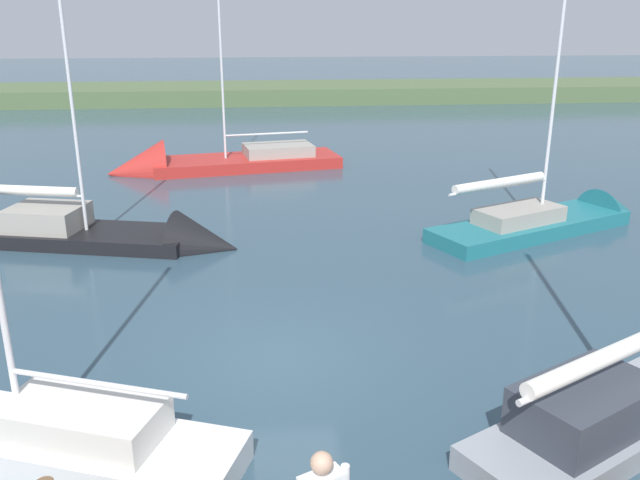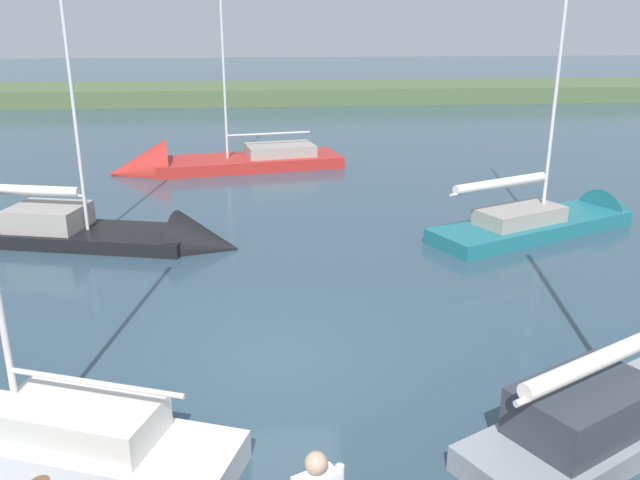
{
  "view_description": "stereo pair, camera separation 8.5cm",
  "coord_description": "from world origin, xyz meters",
  "px_view_note": "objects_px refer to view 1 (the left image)",
  "views": [
    {
      "loc": [
        0.28,
        11.49,
        6.31
      ],
      "look_at": [
        -1.13,
        -3.22,
        1.33
      ],
      "focal_mm": 37.37,
      "sensor_mm": 36.0,
      "label": 1
    },
    {
      "loc": [
        0.2,
        11.5,
        6.31
      ],
      "look_at": [
        -1.13,
        -3.22,
        1.33
      ],
      "focal_mm": 37.37,
      "sensor_mm": 36.0,
      "label": 2
    }
  ],
  "objects_px": {
    "sailboat_far_left": "(558,223)",
    "sailboat_near_dock": "(119,239)",
    "sailboat_outer_mooring": "(199,167)",
    "sailboat_inner_slip": "(10,436)"
  },
  "relations": [
    {
      "from": "sailboat_inner_slip",
      "to": "sailboat_outer_mooring",
      "type": "bearing_deg",
      "value": -74.0
    },
    {
      "from": "sailboat_far_left",
      "to": "sailboat_outer_mooring",
      "type": "xyz_separation_m",
      "value": [
        11.85,
        -9.25,
        -0.0
      ]
    },
    {
      "from": "sailboat_outer_mooring",
      "to": "sailboat_far_left",
      "type": "bearing_deg",
      "value": 131.51
    },
    {
      "from": "sailboat_outer_mooring",
      "to": "sailboat_near_dock",
      "type": "distance_m",
      "value": 9.76
    },
    {
      "from": "sailboat_outer_mooring",
      "to": "sailboat_near_dock",
      "type": "relative_size",
      "value": 1.13
    },
    {
      "from": "sailboat_inner_slip",
      "to": "sailboat_near_dock",
      "type": "relative_size",
      "value": 0.96
    },
    {
      "from": "sailboat_far_left",
      "to": "sailboat_outer_mooring",
      "type": "relative_size",
      "value": 0.98
    },
    {
      "from": "sailboat_near_dock",
      "to": "sailboat_far_left",
      "type": "bearing_deg",
      "value": 15.44
    },
    {
      "from": "sailboat_far_left",
      "to": "sailboat_near_dock",
      "type": "xyz_separation_m",
      "value": [
        13.44,
        0.39,
        0.0
      ]
    },
    {
      "from": "sailboat_inner_slip",
      "to": "sailboat_outer_mooring",
      "type": "xyz_separation_m",
      "value": [
        -1.41,
        -19.34,
        -0.07
      ]
    }
  ]
}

